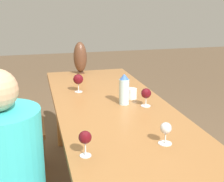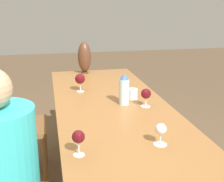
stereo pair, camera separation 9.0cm
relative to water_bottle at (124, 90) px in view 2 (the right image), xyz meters
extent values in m
cube|color=#936033|center=(-0.14, 0.09, -0.13)|extent=(2.56, 0.80, 0.04)
cylinder|color=#936033|center=(1.04, -0.22, -0.52)|extent=(0.07, 0.07, 0.74)
cylinder|color=#936033|center=(1.04, 0.39, -0.52)|extent=(0.07, 0.07, 0.74)
cylinder|color=#ADCCD6|center=(0.00, 0.00, -0.02)|extent=(0.07, 0.07, 0.18)
cone|color=#33599E|center=(0.00, 0.00, 0.10)|extent=(0.07, 0.07, 0.04)
cylinder|color=silver|center=(0.11, -0.09, -0.07)|extent=(0.08, 0.08, 0.08)
cylinder|color=#4C2D1E|center=(1.02, 0.16, -0.10)|extent=(0.07, 0.07, 0.01)
ellipsoid|color=#4C2D1E|center=(1.02, 0.16, 0.06)|extent=(0.13, 0.13, 0.30)
cylinder|color=silver|center=(-0.69, 0.40, -0.11)|extent=(0.06, 0.06, 0.00)
cylinder|color=silver|center=(-0.69, 0.40, -0.07)|extent=(0.01, 0.01, 0.07)
sphere|color=#510C14|center=(-0.69, 0.40, -0.01)|extent=(0.06, 0.06, 0.06)
cylinder|color=silver|center=(0.38, 0.27, -0.11)|extent=(0.06, 0.06, 0.00)
cylinder|color=silver|center=(0.38, 0.27, -0.07)|extent=(0.01, 0.01, 0.07)
sphere|color=#510C14|center=(0.38, 0.27, 0.00)|extent=(0.08, 0.08, 0.08)
cylinder|color=silver|center=(-0.66, -0.03, -0.11)|extent=(0.07, 0.07, 0.00)
cylinder|color=silver|center=(-0.66, -0.03, -0.08)|extent=(0.01, 0.01, 0.06)
sphere|color=silver|center=(-0.66, -0.03, -0.02)|extent=(0.06, 0.06, 0.06)
cylinder|color=silver|center=(-0.08, -0.14, -0.11)|extent=(0.07, 0.07, 0.00)
cylinder|color=silver|center=(-0.08, -0.14, -0.08)|extent=(0.01, 0.01, 0.06)
sphere|color=#510C14|center=(-0.08, -0.14, -0.01)|extent=(0.07, 0.07, 0.07)
cube|color=brown|center=(0.49, 0.78, -0.43)|extent=(0.44, 0.44, 0.04)
cylinder|color=brown|center=(0.30, 0.59, -0.67)|extent=(0.04, 0.04, 0.44)
cylinder|color=brown|center=(0.68, 0.59, -0.67)|extent=(0.04, 0.04, 0.44)
cylinder|color=brown|center=(0.68, 0.97, -0.67)|extent=(0.04, 0.04, 0.44)
camera|label=1|loc=(-2.03, 0.61, 0.62)|focal=50.00mm
camera|label=2|loc=(-2.06, 0.52, 0.62)|focal=50.00mm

